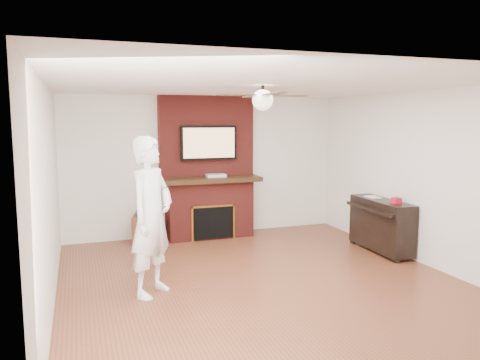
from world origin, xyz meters
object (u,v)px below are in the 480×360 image
object	(u,v)px
side_table	(148,227)
person	(151,217)
piano	(381,224)
fireplace	(208,181)

from	to	relation	value
side_table	person	bearing A→B (deg)	-83.22
side_table	piano	bearing A→B (deg)	-14.44
piano	fireplace	bearing A→B (deg)	142.38
person	side_table	world-z (taller)	person
person	piano	xyz separation A→B (m)	(3.69, 0.63, -0.50)
person	side_table	xyz separation A→B (m)	(0.29, 2.44, -0.69)
fireplace	person	xyz separation A→B (m)	(-1.39, -2.51, -0.05)
fireplace	side_table	world-z (taller)	fireplace
side_table	piano	distance (m)	3.85
person	side_table	distance (m)	2.55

